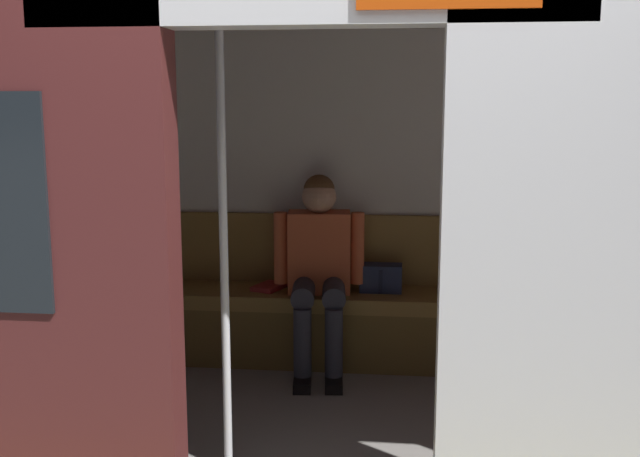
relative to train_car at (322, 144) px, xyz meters
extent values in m
cube|color=silver|center=(-0.97, 1.09, -0.40)|extent=(0.91, 0.12, 2.06)
cube|color=black|center=(-0.97, 1.10, -0.15)|extent=(0.50, 0.02, 0.55)
cube|color=gray|center=(-0.06, -0.08, -1.42)|extent=(6.08, 2.30, 0.01)
cube|color=silver|center=(-0.06, -1.23, -0.40)|extent=(6.08, 0.10, 2.06)
cube|color=olive|center=(-0.06, -1.17, -0.74)|extent=(3.52, 0.06, 0.45)
cube|color=white|center=(-0.06, -0.08, 0.61)|extent=(4.48, 0.16, 0.03)
cube|color=olive|center=(-0.06, -0.95, -1.01)|extent=(3.21, 0.44, 0.09)
cube|color=brown|center=(-0.06, -0.75, -1.24)|extent=(3.21, 0.04, 0.37)
cube|color=#CC5933|center=(0.12, -0.93, -0.72)|extent=(0.40, 0.26, 0.50)
sphere|color=tan|center=(0.12, -0.93, -0.37)|extent=(0.21, 0.21, 0.21)
sphere|color=brown|center=(0.12, -0.94, -0.34)|extent=(0.19, 0.19, 0.19)
cylinder|color=#CC5933|center=(-0.12, -0.92, -0.69)|extent=(0.08, 0.08, 0.44)
cylinder|color=#CC5933|center=(0.35, -0.88, -0.69)|extent=(0.08, 0.08, 0.44)
cylinder|color=#2D2D38|center=(0.01, -0.74, -0.92)|extent=(0.17, 0.41, 0.14)
cylinder|color=#2D2D38|center=(0.19, -0.72, -0.92)|extent=(0.17, 0.41, 0.14)
cylinder|color=#2D2D38|center=(-0.01, -0.54, -1.18)|extent=(0.10, 0.10, 0.42)
cylinder|color=#2D2D38|center=(0.17, -0.52, -1.18)|extent=(0.10, 0.10, 0.42)
cube|color=black|center=(-0.02, -0.49, -1.40)|extent=(0.12, 0.23, 0.06)
cube|color=black|center=(0.16, -0.47, -1.40)|extent=(0.12, 0.23, 0.06)
cube|color=#262D4C|center=(-0.27, -0.97, -0.88)|extent=(0.26, 0.14, 0.17)
cube|color=#1A2035|center=(-0.27, -0.90, -0.89)|extent=(0.02, 0.01, 0.14)
cube|color=#B22D2D|center=(0.43, -0.95, -0.95)|extent=(0.22, 0.26, 0.03)
cylinder|color=silver|center=(0.34, 0.61, -0.41)|extent=(0.04, 0.04, 2.04)
camera|label=1|loc=(-0.38, 3.54, 0.20)|focal=41.75mm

